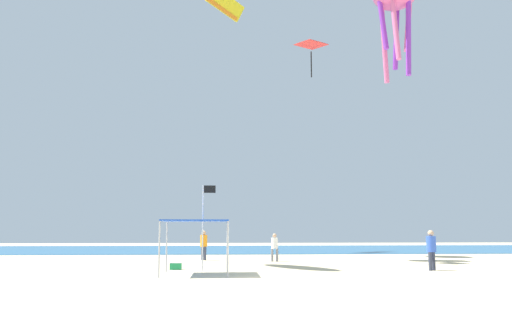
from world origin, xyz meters
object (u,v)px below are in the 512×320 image
object	(u,v)px
person_central	(275,245)
banner_flag	(204,220)
person_leftmost	(204,243)
cooler_box	(176,266)
kite_parafoil_yellow	(219,0)
kite_diamond_red	(311,46)
person_near_tent	(431,247)
canopy_tent	(196,223)

from	to	relation	value
person_central	banner_flag	bearing A→B (deg)	-110.33
person_leftmost	cooler_box	bearing A→B (deg)	-41.12
banner_flag	kite_parafoil_yellow	world-z (taller)	kite_parafoil_yellow
kite_diamond_red	person_near_tent	bearing A→B (deg)	-88.46
person_leftmost	kite_diamond_red	bearing A→B (deg)	38.21
person_central	person_near_tent	bearing A→B (deg)	-39.52
canopy_tent	person_near_tent	distance (m)	11.34
person_leftmost	kite_parafoil_yellow	bearing A→B (deg)	143.61
banner_flag	kite_parafoil_yellow	xyz separation A→B (m)	(0.35, 22.05, 21.02)
person_near_tent	cooler_box	bearing A→B (deg)	-47.40
canopy_tent	person_central	size ratio (longest dim) A/B	1.71
person_leftmost	banner_flag	bearing A→B (deg)	-31.36
person_near_tent	kite_diamond_red	world-z (taller)	kite_diamond_red
canopy_tent	kite_parafoil_yellow	bearing A→B (deg)	88.39
kite_diamond_red	cooler_box	bearing A→B (deg)	-175.34
canopy_tent	person_near_tent	xyz separation A→B (m)	(11.17, 1.59, -1.10)
person_leftmost	kite_diamond_red	distance (m)	14.31
person_leftmost	person_central	bearing A→B (deg)	34.95
canopy_tent	person_central	bearing A→B (deg)	64.15
person_leftmost	person_central	world-z (taller)	person_leftmost
person_central	banner_flag	xyz separation A→B (m)	(-4.06, -7.52, 1.39)
person_leftmost	kite_diamond_red	world-z (taller)	kite_diamond_red
person_leftmost	person_central	size ratio (longest dim) A/B	1.10
person_central	kite_diamond_red	bearing A→B (deg)	-3.97
person_near_tent	kite_diamond_red	distance (m)	14.90
kite_parafoil_yellow	cooler_box	bearing A→B (deg)	-127.14
person_near_tent	kite_diamond_red	size ratio (longest dim) A/B	0.86
person_leftmost	kite_diamond_red	xyz separation A→B (m)	(6.73, -2.24, 12.43)
cooler_box	kite_diamond_red	size ratio (longest dim) A/B	0.26
canopy_tent	person_near_tent	size ratio (longest dim) A/B	1.52
canopy_tent	person_near_tent	bearing A→B (deg)	8.11
cooler_box	kite_parafoil_yellow	world-z (taller)	kite_parafoil_yellow
person_leftmost	kite_parafoil_yellow	distance (m)	25.72
canopy_tent	banner_flag	size ratio (longest dim) A/B	0.72
kite_diamond_red	kite_parafoil_yellow	distance (m)	18.97
banner_flag	cooler_box	distance (m)	2.96
canopy_tent	cooler_box	bearing A→B (deg)	110.56
person_leftmost	cooler_box	xyz separation A→B (m)	(-1.07, -7.88, -0.92)
canopy_tent	person_near_tent	world-z (taller)	canopy_tent
banner_flag	kite_diamond_red	distance (m)	14.65
banner_flag	kite_diamond_red	size ratio (longest dim) A/B	1.79
kite_diamond_red	kite_parafoil_yellow	bearing A→B (deg)	80.77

